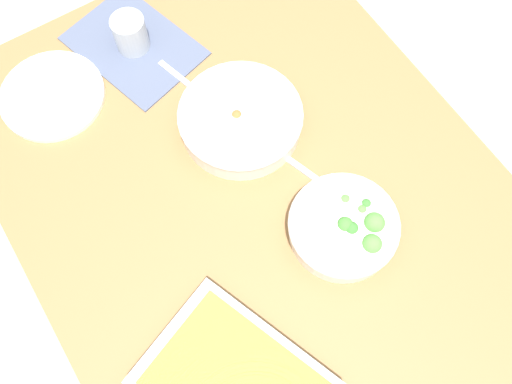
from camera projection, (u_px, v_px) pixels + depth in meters
name	position (u px, v px, depth m)	size (l,w,h in m)	color
ground_plane	(256.00, 284.00, 1.84)	(6.00, 6.00, 0.00)	#B2A899
dining_table	(256.00, 209.00, 1.24)	(1.20, 0.90, 0.74)	olive
placemat	(134.00, 46.00, 1.29)	(0.28, 0.20, 0.00)	#4C5670
stew_bowl	(241.00, 119.00, 1.18)	(0.25, 0.25, 0.06)	silver
broccoli_bowl	(344.00, 227.00, 1.09)	(0.21, 0.21, 0.07)	silver
drink_cup	(131.00, 35.00, 1.26)	(0.07, 0.07, 0.08)	#B2BCC6
side_plate	(52.00, 96.00, 1.23)	(0.22, 0.22, 0.01)	white
spoon_by_stew	(198.00, 92.00, 1.24)	(0.17, 0.07, 0.01)	silver
fork_on_table	(312.00, 177.00, 1.16)	(0.17, 0.07, 0.01)	silver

